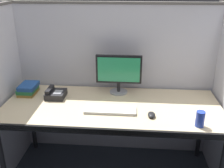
% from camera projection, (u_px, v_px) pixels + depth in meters
% --- Properties ---
extents(cubicle_partition_rear, '(2.21, 0.06, 1.57)m').
position_uv_depth(cubicle_partition_rear, '(115.00, 81.00, 2.65)').
color(cubicle_partition_rear, silver).
rests_on(cubicle_partition_rear, ground).
extents(desk, '(1.90, 0.80, 0.74)m').
position_uv_depth(desk, '(111.00, 111.00, 2.26)').
color(desk, beige).
rests_on(desk, ground).
extents(monitor_center, '(0.43, 0.17, 0.37)m').
position_uv_depth(monitor_center, '(119.00, 72.00, 2.42)').
color(monitor_center, gray).
rests_on(monitor_center, desk).
extents(keyboard_main, '(0.43, 0.15, 0.02)m').
position_uv_depth(keyboard_main, '(111.00, 110.00, 2.15)').
color(keyboard_main, silver).
rests_on(keyboard_main, desk).
extents(computer_mouse, '(0.06, 0.10, 0.04)m').
position_uv_depth(computer_mouse, '(151.00, 115.00, 2.06)').
color(computer_mouse, black).
rests_on(computer_mouse, desk).
extents(soda_can, '(0.07, 0.07, 0.12)m').
position_uv_depth(soda_can, '(200.00, 119.00, 1.91)').
color(soda_can, '#263FB2').
rests_on(soda_can, desk).
extents(book_stack, '(0.16, 0.22, 0.10)m').
position_uv_depth(book_stack, '(28.00, 89.00, 2.47)').
color(book_stack, olive).
rests_on(book_stack, desk).
extents(desk_phone, '(0.17, 0.19, 0.09)m').
position_uv_depth(desk_phone, '(55.00, 94.00, 2.40)').
color(desk_phone, black).
rests_on(desk_phone, desk).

